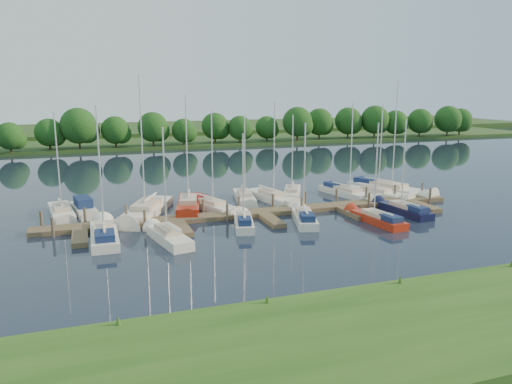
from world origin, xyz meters
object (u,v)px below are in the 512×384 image
object	(u,v)px
dock	(263,214)
motorboat	(84,210)
sailboat_s_2	(244,223)
sailboat_n_5	(245,198)
sailboat_n_0	(62,213)

from	to	relation	value
dock	motorboat	size ratio (longest dim) A/B	6.68
sailboat_s_2	dock	bearing A→B (deg)	58.61
dock	sailboat_n_5	bearing A→B (deg)	86.96
dock	motorboat	distance (m)	16.93
motorboat	sailboat_n_5	world-z (taller)	sailboat_n_5
motorboat	sailboat_n_0	bearing A→B (deg)	1.78
sailboat_n_5	dock	bearing A→B (deg)	97.04
dock	sailboat_n_0	distance (m)	18.61
dock	sailboat_n_5	distance (m)	6.69
dock	sailboat_s_2	size ratio (longest dim) A/B	4.80
sailboat_n_0	sailboat_s_2	distance (m)	17.24
dock	sailboat_n_0	world-z (taller)	sailboat_n_0
sailboat_n_0	sailboat_n_5	xyz separation A→B (m)	(17.92, 0.54, 0.00)
sailboat_n_5	sailboat_s_2	xyz separation A→B (m)	(-3.09, -9.33, 0.06)
motorboat	sailboat_s_2	size ratio (longest dim) A/B	0.72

